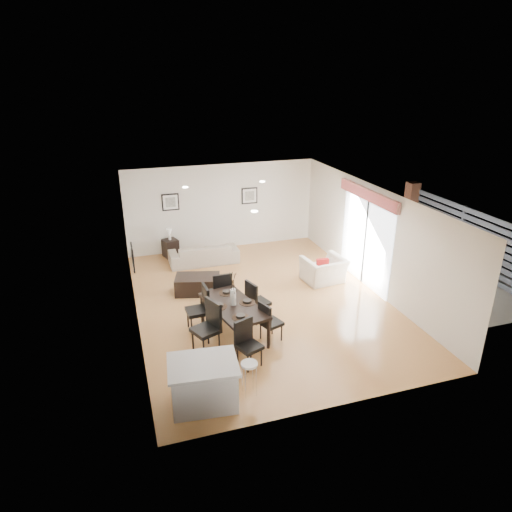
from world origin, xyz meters
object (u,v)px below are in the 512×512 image
object	(u,v)px
dining_chair_enear	(268,320)
dining_chair_head	(247,340)
coffee_table	(198,284)
bar_stool	(249,367)
dining_chair_wnear	(209,324)
dining_chair_efar	(255,299)
armchair	(324,270)
dining_chair_foot	(222,290)
sofa	(204,254)
side_table	(171,248)
kitchen_island	(204,383)
dining_table	(233,308)
dining_chair_wfar	(201,306)

from	to	relation	value
dining_chair_enear	dining_chair_head	xyz separation A→B (m)	(-0.66, -0.63, 0.02)
coffee_table	bar_stool	world-z (taller)	bar_stool
dining_chair_wnear	dining_chair_efar	size ratio (longest dim) A/B	1.10
armchair	bar_stool	world-z (taller)	armchair
dining_chair_foot	dining_chair_enear	bearing A→B (deg)	109.99
sofa	bar_stool	size ratio (longest dim) A/B	3.13
sofa	dining_chair_efar	world-z (taller)	dining_chair_efar
dining_chair_efar	coffee_table	xyz separation A→B (m)	(-0.97, 1.84, -0.33)
dining_chair_foot	side_table	xyz separation A→B (m)	(-0.68, 3.86, -0.29)
sofa	bar_stool	distance (m)	6.14
dining_chair_foot	kitchen_island	bearing A→B (deg)	68.88
dining_chair_enear	armchair	bearing A→B (deg)	-64.56
sofa	bar_stool	bearing A→B (deg)	85.74
dining_chair_efar	coffee_table	bearing A→B (deg)	10.83
dining_chair_efar	kitchen_island	bearing A→B (deg)	127.91
dining_table	coffee_table	world-z (taller)	dining_table
dining_chair_foot	sofa	bearing A→B (deg)	-95.57
armchair	dining_chair_foot	distance (m)	3.13
dining_chair_wnear	coffee_table	distance (m)	2.69
dining_chair_efar	bar_stool	bearing A→B (deg)	143.00
armchair	bar_stool	xyz separation A→B (m)	(-3.27, -3.85, 0.21)
dining_table	bar_stool	bearing A→B (deg)	-109.28
sofa	dining_chair_foot	bearing A→B (deg)	86.31
dining_chair_wnear	bar_stool	xyz separation A→B (m)	(0.37, -1.58, -0.05)
dining_chair_head	side_table	distance (m)	6.07
side_table	sofa	bearing A→B (deg)	-42.83
dining_chair_wfar	dining_chair_head	world-z (taller)	dining_chair_wfar
dining_table	dining_chair_efar	world-z (taller)	dining_chair_efar
armchair	dining_chair_wnear	size ratio (longest dim) A/B	0.97
dining_chair_enear	bar_stool	world-z (taller)	dining_chair_enear
sofa	coffee_table	distance (m)	1.96
dining_chair_wnear	dining_chair_foot	size ratio (longest dim) A/B	1.08
armchair	side_table	size ratio (longest dim) A/B	1.92
dining_chair_wnear	coffee_table	xyz separation A→B (m)	(0.26, 2.65, -0.38)
dining_chair_efar	coffee_table	world-z (taller)	dining_chair_efar
dining_chair_wnear	dining_chair_wfar	xyz separation A→B (m)	(0.00, 0.85, -0.03)
armchair	dining_chair_efar	size ratio (longest dim) A/B	1.06
sofa	kitchen_island	distance (m)	6.24
bar_stool	dining_table	bearing A→B (deg)	82.86
dining_chair_wnear	dining_chair_wfar	distance (m)	0.85
coffee_table	dining_chair_wnear	bearing A→B (deg)	-80.56
dining_chair_wfar	dining_chair_foot	size ratio (longest dim) A/B	1.02
dining_chair_wfar	dining_chair_wnear	bearing A→B (deg)	-3.06
dining_chair_wnear	side_table	world-z (taller)	dining_chair_wnear
dining_table	kitchen_island	bearing A→B (deg)	-130.23
dining_chair_enear	dining_chair_efar	bearing A→B (deg)	-18.20
armchair	dining_chair_wfar	world-z (taller)	dining_chair_wfar
sofa	dining_chair_foot	xyz separation A→B (m)	(-0.19, -3.05, 0.27)
dining_chair_efar	dining_chair_enear	bearing A→B (deg)	163.44
dining_chair_efar	coffee_table	size ratio (longest dim) A/B	0.88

